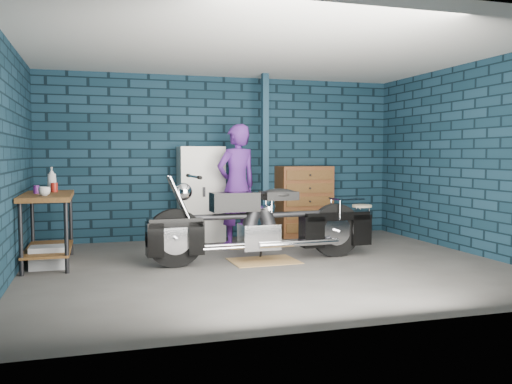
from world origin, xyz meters
TOP-DOWN VIEW (x-y plane):
  - ground at (0.00, 0.00)m, footprint 6.00×6.00m
  - room_walls at (0.00, 0.55)m, footprint 6.02×5.01m
  - support_post at (0.55, 1.95)m, footprint 0.10×0.10m
  - workbench at (-2.68, 0.92)m, footprint 0.60×1.40m
  - drip_mat at (0.02, 0.33)m, footprint 0.90×0.69m
  - motorcycle at (0.02, 0.33)m, footprint 2.64×0.80m
  - person at (0.00, 1.65)m, footprint 0.79×0.64m
  - storage_bin at (-2.66, 0.67)m, footprint 0.44×0.32m
  - locker at (-0.45, 2.23)m, footprint 0.72×0.51m
  - tool_chest at (1.35, 2.23)m, footprint 0.90×0.50m
  - shop_stool at (2.09, 1.55)m, footprint 0.33×0.33m
  - cup_a at (-2.68, 0.57)m, footprint 0.16×0.16m
  - mug_purple at (-2.81, 0.99)m, footprint 0.09×0.09m
  - mug_red at (-2.62, 1.22)m, footprint 0.11×0.11m
  - bottle at (-2.66, 1.41)m, footprint 0.14×0.14m

SIDE VIEW (x-z plane):
  - ground at x=0.00m, z-range 0.00..0.00m
  - drip_mat at x=0.02m, z-range 0.00..0.01m
  - storage_bin at x=-2.66m, z-range 0.00..0.28m
  - shop_stool at x=2.09m, z-range 0.00..0.58m
  - workbench at x=-2.68m, z-range 0.00..0.91m
  - motorcycle at x=0.02m, z-range 0.00..1.15m
  - tool_chest at x=1.35m, z-range 0.00..1.21m
  - locker at x=-0.45m, z-range 0.00..1.53m
  - person at x=0.00m, z-range 0.00..1.87m
  - mug_purple at x=-2.81m, z-range 0.91..1.01m
  - cup_a at x=-2.68m, z-range 0.91..1.02m
  - mug_red at x=-2.62m, z-range 0.91..1.03m
  - bottle at x=-2.66m, z-range 0.91..1.24m
  - support_post at x=0.55m, z-range 0.00..2.70m
  - room_walls at x=0.00m, z-range 0.55..3.26m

